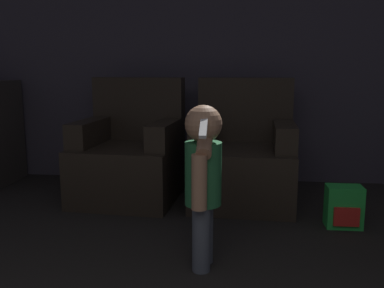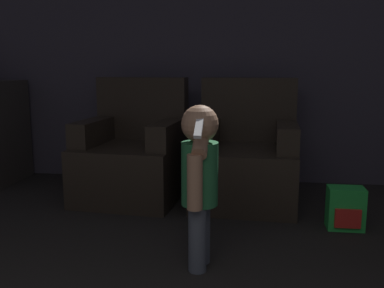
{
  "view_description": "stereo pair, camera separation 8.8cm",
  "coord_description": "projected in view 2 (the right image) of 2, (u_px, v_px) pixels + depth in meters",
  "views": [
    {
      "loc": [
        0.23,
        0.41,
        1.09
      ],
      "look_at": [
        -0.05,
        3.19,
        0.58
      ],
      "focal_mm": 40.0,
      "sensor_mm": 36.0,
      "label": 1
    },
    {
      "loc": [
        0.32,
        0.42,
        1.09
      ],
      "look_at": [
        -0.05,
        3.19,
        0.58
      ],
      "focal_mm": 40.0,
      "sensor_mm": 36.0,
      "label": 2
    }
  ],
  "objects": [
    {
      "name": "person_toddler",
      "position": [
        200.0,
        174.0,
        2.27
      ],
      "size": [
        0.2,
        0.35,
        0.89
      ],
      "rotation": [
        0.0,
        0.0,
        -1.66
      ],
      "color": "#474C56",
      "rests_on": "ground_plane"
    },
    {
      "name": "toy_backpack",
      "position": [
        345.0,
        209.0,
        2.89
      ],
      "size": [
        0.24,
        0.18,
        0.29
      ],
      "color": "green",
      "rests_on": "ground_plane"
    },
    {
      "name": "armchair_left",
      "position": [
        133.0,
        156.0,
        3.58
      ],
      "size": [
        0.86,
        0.88,
        1.0
      ],
      "rotation": [
        0.0,
        0.0,
        -0.08
      ],
      "color": "black",
      "rests_on": "ground_plane"
    },
    {
      "name": "wall_back",
      "position": [
        216.0,
        44.0,
        3.99
      ],
      "size": [
        8.4,
        0.05,
        2.6
      ],
      "color": "#3D3842",
      "rests_on": "ground_plane"
    },
    {
      "name": "armchair_right",
      "position": [
        246.0,
        160.0,
        3.46
      ],
      "size": [
        0.84,
        0.85,
        1.0
      ],
      "rotation": [
        0.0,
        0.0,
        -0.05
      ],
      "color": "black",
      "rests_on": "ground_plane"
    }
  ]
}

